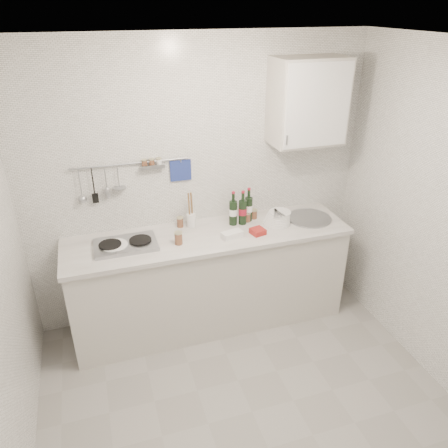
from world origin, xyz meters
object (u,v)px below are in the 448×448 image
wall_cabinet (308,102)px  utensil_crock (191,218)px  plate_stack_hob (114,247)px  wine_bottles (242,207)px  plate_stack_sink (278,218)px

wall_cabinet → utensil_crock: bearing=176.5°
plate_stack_hob → utensil_crock: (0.68, 0.19, 0.06)m
utensil_crock → wall_cabinet: bearing=-3.5°
utensil_crock → wine_bottles: bearing=-8.5°
plate_stack_sink → wine_bottles: size_ratio=0.83×
wine_bottles → utensil_crock: utensil_crock is taller
plate_stack_hob → plate_stack_sink: bearing=0.9°
plate_stack_hob → plate_stack_sink: plate_stack_sink is taller
plate_stack_hob → utensil_crock: size_ratio=0.71×
plate_stack_hob → wine_bottles: wine_bottles is taller
plate_stack_sink → utensil_crock: utensil_crock is taller
plate_stack_sink → plate_stack_hob: bearing=-179.1°
plate_stack_hob → wall_cabinet: bearing=4.4°
plate_stack_hob → utensil_crock: utensil_crock is taller
plate_stack_sink → utensil_crock: size_ratio=0.79×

